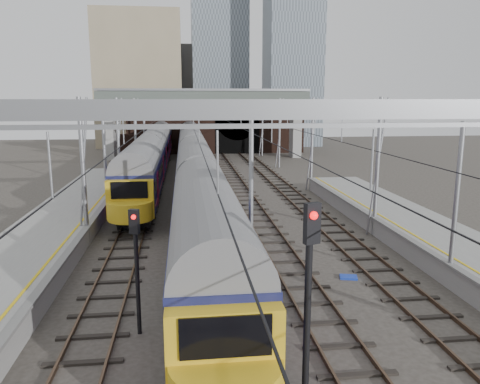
{
  "coord_description": "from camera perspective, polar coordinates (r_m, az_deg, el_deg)",
  "views": [
    {
      "loc": [
        -2.82,
        -17.5,
        7.84
      ],
      "look_at": [
        0.45,
        9.78,
        2.4
      ],
      "focal_mm": 35.0,
      "sensor_mm": 36.0,
      "label": 1
    }
  ],
  "objects": [
    {
      "name": "platform_left",
      "position": [
        22.52,
        -25.81,
        -8.84
      ],
      "size": [
        4.32,
        55.0,
        1.12
      ],
      "color": "gray",
      "rests_on": "ground"
    },
    {
      "name": "overhead_line",
      "position": [
        39.1,
        -2.73,
        9.33
      ],
      "size": [
        16.8,
        80.0,
        8.0
      ],
      "color": "gray",
      "rests_on": "ground"
    },
    {
      "name": "signal_near_centre",
      "position": [
        11.79,
        8.4,
        -11.08
      ],
      "size": [
        0.42,
        0.49,
        5.47
      ],
      "rotation": [
        0.0,
        0.0,
        0.31
      ],
      "color": "black",
      "rests_on": "ground"
    },
    {
      "name": "equip_cover_a",
      "position": [
        19.12,
        0.62,
        -12.86
      ],
      "size": [
        0.87,
        0.77,
        0.09
      ],
      "primitive_type": "cube",
      "rotation": [
        0.0,
        0.0,
        -0.42
      ],
      "color": "#1735B2",
      "rests_on": "ground"
    },
    {
      "name": "tracks",
      "position": [
        33.54,
        -1.82,
        -2.28
      ],
      "size": [
        14.4,
        80.0,
        0.22
      ],
      "color": "#4C3828",
      "rests_on": "ground"
    },
    {
      "name": "equip_cover_c",
      "position": [
        21.79,
        13.09,
        -10.07
      ],
      "size": [
        0.87,
        0.71,
        0.09
      ],
      "primitive_type": "cube",
      "rotation": [
        0.0,
        0.0,
        -0.26
      ],
      "color": "#1735B2",
      "rests_on": "ground"
    },
    {
      "name": "retaining_wall",
      "position": [
        69.64,
        -3.38,
        8.3
      ],
      "size": [
        28.0,
        2.75,
        9.0
      ],
      "color": "#311C15",
      "rests_on": "ground"
    },
    {
      "name": "train_second",
      "position": [
        59.79,
        -9.91,
        5.91
      ],
      "size": [
        2.82,
        65.16,
        4.84
      ],
      "color": "black",
      "rests_on": "ground"
    },
    {
      "name": "signal_near_left",
      "position": [
        15.86,
        -12.56,
        -7.57
      ],
      "size": [
        0.35,
        0.45,
        4.39
      ],
      "rotation": [
        0.0,
        0.0,
        -0.37
      ],
      "color": "black",
      "rests_on": "ground"
    },
    {
      "name": "overbridge",
      "position": [
        63.56,
        -4.36,
        10.66
      ],
      "size": [
        28.0,
        3.0,
        9.25
      ],
      "color": "gray",
      "rests_on": "ground"
    },
    {
      "name": "city_skyline",
      "position": [
        88.63,
        -3.35,
        17.18
      ],
      "size": [
        37.5,
        27.5,
        60.0
      ],
      "color": "tan",
      "rests_on": "ground"
    },
    {
      "name": "train_main",
      "position": [
        42.0,
        -5.67,
        3.82
      ],
      "size": [
        2.79,
        64.43,
        4.8
      ],
      "color": "black",
      "rests_on": "ground"
    },
    {
      "name": "equip_cover_b",
      "position": [
        30.85,
        -4.11,
        -3.45
      ],
      "size": [
        0.96,
        0.72,
        0.11
      ],
      "primitive_type": "cube",
      "rotation": [
        0.0,
        0.0,
        0.1
      ],
      "color": "#1735B2",
      "rests_on": "ground"
    },
    {
      "name": "ground",
      "position": [
        19.38,
        2.17,
        -12.67
      ],
      "size": [
        160.0,
        160.0,
        0.0
      ],
      "primitive_type": "plane",
      "color": "#38332D",
      "rests_on": "ground"
    }
  ]
}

